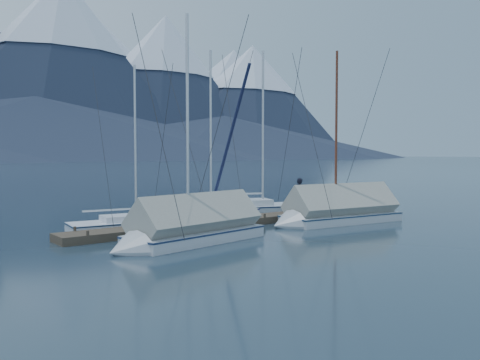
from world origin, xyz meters
name	(u,v)px	position (x,y,z in m)	size (l,w,h in m)	color
ground	(266,229)	(0.00, 0.00, 0.00)	(1000.00, 1000.00, 0.00)	#162531
dock	(240,222)	(0.00, 2.00, 0.11)	(18.00, 1.50, 0.54)	#382D23
mooring_posts	(232,218)	(-0.50, 2.00, 0.35)	(15.12, 1.52, 0.35)	#382D23
sailboat_open_left	(145,225)	(-4.23, 3.85, 0.15)	(6.47, 2.80, 8.33)	silver
sailboat_open_mid	(218,215)	(0.42, 4.48, 0.17)	(7.64, 3.48, 9.78)	white
sailboat_open_right	(271,210)	(4.48, 4.74, 0.18)	(8.13, 4.66, 10.37)	silver
sailboat_covered_near	(333,214)	(3.97, -0.53, 0.48)	(7.57, 3.33, 9.55)	silver
sailboat_covered_far	(185,232)	(-4.97, -0.94, 0.48)	(7.19, 3.32, 9.73)	silver
person	(300,194)	(4.52, 2.41, 1.25)	(0.66, 0.43, 1.82)	black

